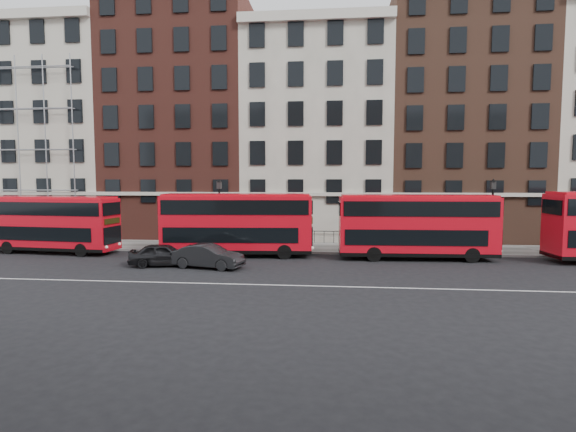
# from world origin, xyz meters

# --- Properties ---
(ground) EXTENTS (120.00, 120.00, 0.00)m
(ground) POSITION_xyz_m (0.00, 0.00, 0.00)
(ground) COLOR black
(ground) RESTS_ON ground
(pavement) EXTENTS (80.00, 5.00, 0.15)m
(pavement) POSITION_xyz_m (0.00, 10.50, 0.07)
(pavement) COLOR slate
(pavement) RESTS_ON ground
(kerb) EXTENTS (80.00, 0.30, 0.16)m
(kerb) POSITION_xyz_m (0.00, 8.00, 0.08)
(kerb) COLOR gray
(kerb) RESTS_ON ground
(road_centre_line) EXTENTS (70.00, 0.12, 0.01)m
(road_centre_line) POSITION_xyz_m (0.00, -2.00, 0.01)
(road_centre_line) COLOR white
(road_centre_line) RESTS_ON ground
(building_terrace) EXTENTS (64.00, 11.95, 22.00)m
(building_terrace) POSITION_xyz_m (-0.31, 17.88, 10.24)
(building_terrace) COLOR beige
(building_terrace) RESTS_ON ground
(bus_a) EXTENTS (10.13, 3.35, 4.18)m
(bus_a) POSITION_xyz_m (-19.15, 6.44, 2.24)
(bus_a) COLOR red
(bus_a) RESTS_ON ground
(bus_b) EXTENTS (10.67, 3.25, 4.42)m
(bus_b) POSITION_xyz_m (-5.23, 6.44, 2.37)
(bus_b) COLOR red
(bus_b) RESTS_ON ground
(bus_c) EXTENTS (10.53, 2.88, 4.39)m
(bus_c) POSITION_xyz_m (7.13, 6.44, 2.35)
(bus_c) COLOR red
(bus_c) RESTS_ON ground
(car_rear) EXTENTS (4.44, 2.42, 1.43)m
(car_rear) POSITION_xyz_m (-9.00, 2.38, 0.72)
(car_rear) COLOR black
(car_rear) RESTS_ON ground
(car_front) EXTENTS (4.66, 2.45, 1.46)m
(car_front) POSITION_xyz_m (-6.07, 2.04, 0.73)
(car_front) COLOR black
(car_front) RESTS_ON ground
(lamp_post_left) EXTENTS (0.44, 0.44, 5.33)m
(lamp_post_left) POSITION_xyz_m (-6.97, 8.44, 3.08)
(lamp_post_left) COLOR black
(lamp_post_left) RESTS_ON pavement
(lamp_post_right) EXTENTS (0.44, 0.44, 5.33)m
(lamp_post_right) POSITION_xyz_m (13.01, 9.24, 3.08)
(lamp_post_right) COLOR black
(lamp_post_right) RESTS_ON pavement
(iron_railings) EXTENTS (6.60, 0.06, 1.00)m
(iron_railings) POSITION_xyz_m (0.00, 12.70, 0.65)
(iron_railings) COLOR black
(iron_railings) RESTS_ON pavement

